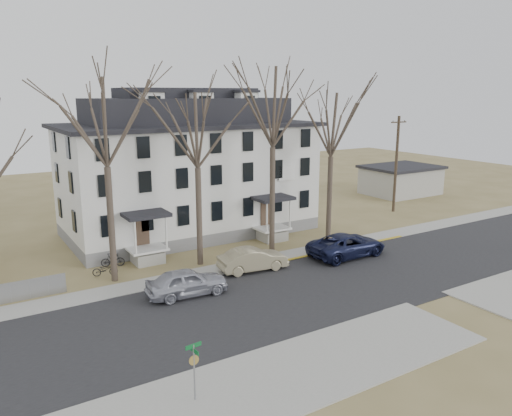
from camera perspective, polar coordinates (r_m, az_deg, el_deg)
ground at (r=30.23m, az=10.68°, el=-9.89°), size 120.00×120.00×0.00m
main_road at (r=31.61m, az=8.22°, el=-8.75°), size 120.00×10.00×0.04m
far_sidewalk at (r=36.10m, az=2.08°, el=-5.83°), size 120.00×2.00×0.08m
near_sidewalk_left at (r=22.22m, az=3.68°, el=-18.61°), size 20.00×5.00×0.08m
yellow_curb at (r=38.33m, az=9.09°, el=-4.86°), size 14.00×0.25×0.06m
boarding_house at (r=42.41m, az=-7.66°, el=4.38°), size 20.80×12.36×12.05m
distant_building at (r=61.32m, az=16.21°, el=3.12°), size 8.50×6.50×3.35m
tree_far_left at (r=31.24m, az=-17.00°, el=10.06°), size 8.40×8.40×13.72m
tree_mid_left at (r=33.34m, az=-6.80°, el=9.40°), size 7.80×7.80×12.74m
tree_center at (r=36.23m, az=1.95°, el=12.11°), size 9.00×9.00×14.70m
tree_mid_right at (r=39.60m, az=8.68°, el=9.89°), size 7.80×7.80×12.74m
utility_pole_far at (r=51.36m, az=15.73°, el=4.97°), size 2.00×0.28×9.50m
car_silver at (r=29.76m, az=-7.90°, el=-8.46°), size 4.92×2.30×1.63m
car_tan at (r=33.48m, az=-0.35°, el=-5.95°), size 4.83×2.15×1.54m
car_navy at (r=36.93m, az=10.35°, el=-4.23°), size 6.10×2.88×1.68m
bicycle_left at (r=34.06m, az=-16.86°, el=-6.82°), size 1.69×1.05×0.84m
bicycle_right at (r=35.65m, az=-16.05°, el=-5.78°), size 1.65×0.90×0.95m
street_sign at (r=19.98m, az=-7.10°, el=-17.17°), size 0.69×0.69×2.43m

